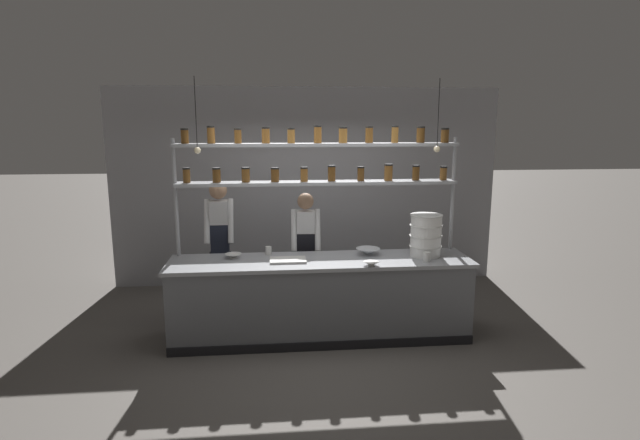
# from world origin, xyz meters

# --- Properties ---
(ground_plane) EXTENTS (40.00, 40.00, 0.00)m
(ground_plane) POSITION_xyz_m (0.00, 0.00, 0.00)
(ground_plane) COLOR #5B5651
(back_wall) EXTENTS (5.79, 0.12, 2.95)m
(back_wall) POSITION_xyz_m (0.00, 2.11, 1.47)
(back_wall) COLOR #939399
(back_wall) RESTS_ON ground_plane
(prep_counter) EXTENTS (3.39, 0.76, 0.92)m
(prep_counter) POSITION_xyz_m (0.00, -0.00, 0.46)
(prep_counter) COLOR slate
(prep_counter) RESTS_ON ground_plane
(spice_shelf_unit) EXTENTS (3.28, 0.28, 2.40)m
(spice_shelf_unit) POSITION_xyz_m (0.01, 0.33, 1.93)
(spice_shelf_unit) COLOR #999BA0
(spice_shelf_unit) RESTS_ON ground_plane
(chef_left) EXTENTS (0.36, 0.30, 1.72)m
(chef_left) POSITION_xyz_m (-1.19, 0.80, 1.00)
(chef_left) COLOR black
(chef_left) RESTS_ON ground_plane
(chef_center) EXTENTS (0.37, 0.29, 1.59)m
(chef_center) POSITION_xyz_m (-0.12, 0.62, 0.91)
(chef_center) COLOR black
(chef_center) RESTS_ON ground_plane
(container_stack) EXTENTS (0.37, 0.37, 0.48)m
(container_stack) POSITION_xyz_m (1.22, 0.05, 1.16)
(container_stack) COLOR white
(container_stack) RESTS_ON prep_counter
(cutting_board) EXTENTS (0.40, 0.26, 0.02)m
(cutting_board) POSITION_xyz_m (-0.37, -0.03, 0.93)
(cutting_board) COLOR silver
(cutting_board) RESTS_ON prep_counter
(prep_bowl_near_left) EXTENTS (0.17, 0.17, 0.05)m
(prep_bowl_near_left) POSITION_xyz_m (0.52, -0.31, 0.94)
(prep_bowl_near_left) COLOR silver
(prep_bowl_near_left) RESTS_ON prep_counter
(prep_bowl_center_front) EXTENTS (0.19, 0.19, 0.05)m
(prep_bowl_center_front) POSITION_xyz_m (-0.98, 0.15, 0.94)
(prep_bowl_center_front) COLOR silver
(prep_bowl_center_front) RESTS_ON prep_counter
(prep_bowl_center_back) EXTENTS (0.28, 0.28, 0.08)m
(prep_bowl_center_back) POSITION_xyz_m (0.57, 0.16, 0.96)
(prep_bowl_center_back) COLOR silver
(prep_bowl_center_back) RESTS_ON prep_counter
(serving_cup_front) EXTENTS (0.07, 0.07, 0.10)m
(serving_cup_front) POSITION_xyz_m (-0.58, 0.26, 0.97)
(serving_cup_front) COLOR silver
(serving_cup_front) RESTS_ON prep_counter
(serving_cup_by_board) EXTENTS (0.08, 0.08, 0.11)m
(serving_cup_by_board) POSITION_xyz_m (1.16, -0.20, 0.97)
(serving_cup_by_board) COLOR silver
(serving_cup_by_board) RESTS_ON prep_counter
(pendant_light_row) EXTENTS (2.66, 0.07, 0.79)m
(pendant_light_row) POSITION_xyz_m (-0.01, 0.00, 2.19)
(pendant_light_row) COLOR black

